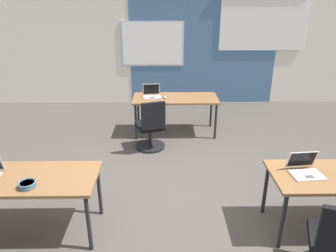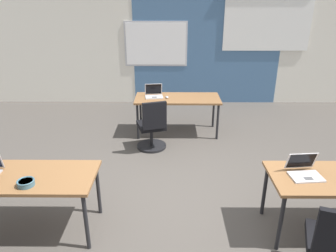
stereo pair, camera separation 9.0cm
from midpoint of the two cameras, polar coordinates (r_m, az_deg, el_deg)
name	(u,v)px [view 1 (the left image)]	position (r m, az deg, el deg)	size (l,w,h in m)	color
ground_plane	(181,198)	(4.38, 1.73, -12.84)	(24.00, 24.00, 0.00)	#47423D
back_wall_assembly	(174,45)	(7.84, 0.77, 14.39)	(10.00, 0.27, 2.80)	silver
desk_near_left	(23,182)	(3.84, -25.17, -9.07)	(1.60, 0.70, 0.72)	brown
desk_far_center	(175,100)	(6.06, 0.91, 4.60)	(1.60, 0.70, 0.72)	brown
laptop_near_right_inner	(305,169)	(3.79, 22.75, -7.19)	(0.36, 0.33, 0.23)	silver
chair_near_right_inner	(334,247)	(3.47, 26.91, -18.84)	(0.56, 0.61, 0.92)	black
laptop_far_left	(152,94)	(6.08, -3.36, 5.71)	(0.36, 0.31, 0.24)	#B7B7BC
mouse_far_left	(165,97)	(6.00, -1.00, 5.19)	(0.08, 0.11, 0.03)	#B2B2B7
chair_far_left	(151,129)	(5.49, -3.56, -0.59)	(0.55, 0.60, 0.92)	black
snack_bowl	(27,184)	(3.59, -24.59, -9.49)	(0.18, 0.18, 0.06)	#3D6070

